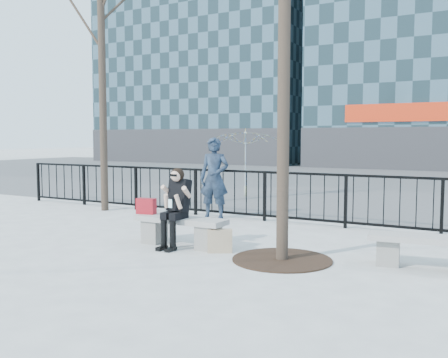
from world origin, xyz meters
The scene contains 13 objects.
ground centered at (0.00, 0.00, 0.00)m, with size 120.00×120.00×0.00m, color #9B9B96.
street_surface centered at (0.00, 15.00, 0.00)m, with size 60.00×23.00×0.01m, color #474747.
railing centered at (0.00, 3.00, 0.55)m, with size 14.00×0.06×1.10m.
building_left centered at (-15.00, 27.00, 11.30)m, with size 16.20×10.20×22.60m.
tree_left centered at (-4.00, 2.50, 4.86)m, with size 2.80×2.80×6.50m.
tree_grate centered at (1.90, -0.10, 0.01)m, with size 1.50×1.50×0.02m, color black.
bench_main centered at (0.00, 0.00, 0.30)m, with size 1.65×0.46×0.49m.
bench_second centered at (3.87, 0.43, 0.29)m, with size 1.59×0.44×0.47m.
seated_woman centered at (0.00, -0.16, 0.67)m, with size 0.50×0.64×1.34m.
handbag centered at (-0.74, 0.02, 0.63)m, with size 0.34×0.16×0.28m, color maroon.
shopping_bag centered at (0.83, -0.10, 0.19)m, with size 0.40×0.15×0.38m, color #C8AB8D.
standing_man centered at (-0.92, 2.72, 0.92)m, with size 0.67×0.44×1.84m, color black.
vendor_umbrella centered at (-2.17, 6.70, 1.06)m, with size 2.30×2.35×2.11m, color yellow.
Camera 1 is at (4.72, -6.96, 1.85)m, focal length 40.00 mm.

